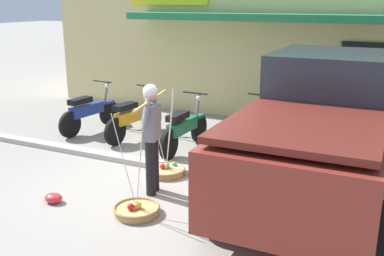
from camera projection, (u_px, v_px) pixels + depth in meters
name	position (u px, v px, depth m)	size (l,w,h in m)	color
ground_plane	(146.00, 183.00, 7.27)	(90.00, 90.00, 0.00)	gray
sidewalk_curb	(167.00, 167.00, 7.86)	(20.00, 0.24, 0.10)	#AEA89C
fruit_vendor	(151.00, 132.00, 6.67)	(0.39, 1.49, 1.70)	black
fruit_basket_left_side	(166.00, 170.00, 7.63)	(0.66, 0.66, 1.45)	tan
fruit_basket_right_side	(136.00, 209.00, 6.20)	(0.66, 0.66, 1.45)	tan
motorcycle_nearest_shop	(89.00, 112.00, 10.05)	(0.54, 1.82, 1.09)	black
motorcycle_second_in_row	(133.00, 118.00, 9.53)	(0.54, 1.82, 1.09)	black
motorcycle_third_in_row	(184.00, 128.00, 8.75)	(0.54, 1.82, 1.09)	black
motorcycle_end_of_row	(250.00, 131.00, 8.59)	(0.54, 1.82, 1.09)	black
parked_truck	(321.00, 131.00, 6.53)	(2.19, 4.74, 2.10)	maroon
storefront_building	(304.00, 28.00, 12.55)	(13.00, 6.00, 4.20)	#DBC684
plastic_litter_bag	(53.00, 198.00, 6.56)	(0.28, 0.22, 0.14)	red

